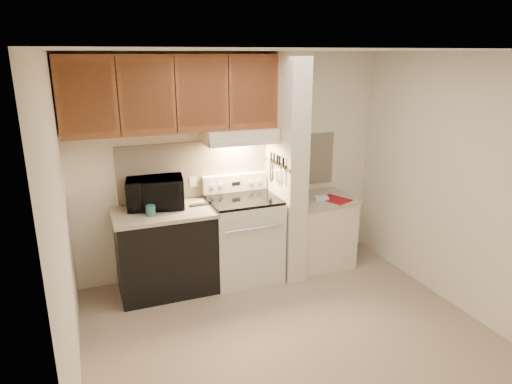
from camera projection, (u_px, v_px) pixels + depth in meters
floor at (286, 330)px, 4.26m from camera, size 3.60×3.60×0.00m
ceiling at (292, 50)px, 3.53m from camera, size 3.60×3.60×0.00m
wall_back at (233, 165)px, 5.24m from camera, size 3.60×2.50×0.02m
wall_left at (61, 231)px, 3.28m from camera, size 0.02×3.00×2.50m
wall_right at (453, 182)px, 4.52m from camera, size 0.02×3.00×2.50m
backsplash at (233, 166)px, 5.23m from camera, size 2.60×0.02×0.63m
range_body at (244, 239)px, 5.16m from camera, size 0.76×0.65×0.92m
oven_window at (254, 246)px, 4.87m from camera, size 0.50×0.01×0.30m
oven_handle at (255, 229)px, 4.77m from camera, size 0.65×0.02×0.02m
cooktop at (243, 199)px, 5.02m from camera, size 0.74×0.64×0.03m
range_backguard at (235, 183)px, 5.24m from camera, size 0.76×0.08×0.20m
range_display at (236, 184)px, 5.20m from camera, size 0.10×0.01×0.04m
range_knob_left_outer at (213, 186)px, 5.11m from camera, size 0.05×0.02×0.05m
range_knob_left_inner at (221, 185)px, 5.14m from camera, size 0.05×0.02×0.05m
range_knob_right_inner at (251, 182)px, 5.26m from camera, size 0.05×0.02×0.05m
range_knob_right_outer at (259, 181)px, 5.30m from camera, size 0.05×0.02×0.05m
dishwasher_front at (166, 253)px, 4.87m from camera, size 1.00×0.63×0.87m
left_countertop at (163, 212)px, 4.74m from camera, size 1.04×0.67×0.04m
spoon_rest at (200, 205)px, 4.90m from camera, size 0.22×0.09×0.01m
teal_jar at (151, 210)px, 4.58m from camera, size 0.11×0.11×0.11m
outlet at (193, 182)px, 5.09m from camera, size 0.08×0.01×0.12m
microwave at (155, 193)px, 4.79m from camera, size 0.63×0.48×0.32m
partition_pillar at (286, 168)px, 5.10m from camera, size 0.22×0.70×2.50m
pillar_trim at (277, 164)px, 5.05m from camera, size 0.01×0.70×0.04m
knife_strip at (278, 163)px, 4.99m from camera, size 0.02×0.42×0.04m
knife_blade_a at (283, 176)px, 4.87m from camera, size 0.01×0.03×0.16m
knife_handle_a at (284, 162)px, 4.82m from camera, size 0.02×0.02×0.10m
knife_blade_b at (279, 175)px, 4.96m from camera, size 0.01×0.04×0.18m
knife_handle_b at (280, 160)px, 4.91m from camera, size 0.02×0.02×0.10m
knife_blade_c at (277, 174)px, 5.01m from camera, size 0.01×0.04×0.20m
knife_handle_c at (278, 159)px, 4.96m from camera, size 0.02×0.02×0.10m
knife_blade_d at (274, 171)px, 5.09m from camera, size 0.01×0.04×0.16m
knife_handle_d at (274, 158)px, 5.04m from camera, size 0.02×0.02×0.10m
knife_blade_e at (271, 170)px, 5.16m from camera, size 0.01×0.04×0.18m
knife_handle_e at (271, 156)px, 5.13m from camera, size 0.02×0.02×0.10m
oven_mitt at (269, 169)px, 5.22m from camera, size 0.03×0.09×0.23m
right_cab_base at (319, 232)px, 5.51m from camera, size 0.70×0.60×0.81m
right_countertop at (321, 199)px, 5.38m from camera, size 0.74×0.64×0.04m
red_folder at (335, 199)px, 5.28m from camera, size 0.35×0.40×0.01m
white_box at (321, 198)px, 5.26m from camera, size 0.17×0.13×0.04m
range_hood at (239, 135)px, 4.93m from camera, size 0.78×0.44×0.15m
hood_lip at (246, 143)px, 4.76m from camera, size 0.78×0.04×0.06m
upper_cabinets at (172, 94)px, 4.60m from camera, size 2.18×0.33×0.77m
cab_door_a at (87, 98)px, 4.17m from camera, size 0.46×0.01×0.63m
cab_gap_a at (118, 97)px, 4.27m from camera, size 0.01×0.01×0.73m
cab_door_b at (147, 96)px, 4.36m from camera, size 0.46×0.01×0.63m
cab_gap_b at (176, 95)px, 4.46m from camera, size 0.01×0.01×0.73m
cab_door_c at (203, 94)px, 4.55m from camera, size 0.46×0.01×0.63m
cab_gap_c at (229, 93)px, 4.64m from camera, size 0.01×0.01×0.73m
cab_door_d at (254, 93)px, 4.74m from camera, size 0.46×0.01×0.63m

